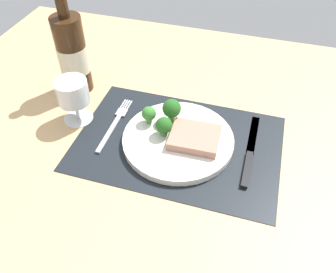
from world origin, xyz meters
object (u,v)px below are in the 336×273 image
object	(u,v)px
knife	(250,155)
wine_bottle	(73,54)
plate	(178,140)
steak	(194,139)
fork	(115,124)
wine_glass	(73,94)

from	to	relation	value
knife	wine_bottle	size ratio (longest dim) A/B	0.81
knife	plate	bearing A→B (deg)	179.50
steak	wine_bottle	bearing A→B (deg)	159.48
steak	fork	size ratio (longest dim) A/B	0.57
steak	knife	xyz separation A→B (cm)	(12.50, 0.91, -2.32)
plate	wine_bottle	world-z (taller)	wine_bottle
steak	wine_bottle	xyz separation A→B (cm)	(-35.36, 13.23, 7.53)
plate	wine_bottle	xyz separation A→B (cm)	(-31.55, 12.85, 9.35)
plate	wine_glass	distance (cm)	26.76
fork	wine_glass	xyz separation A→B (cm)	(-9.63, -0.25, 7.03)
wine_bottle	plate	bearing A→B (deg)	-22.16
knife	wine_glass	xyz separation A→B (cm)	(-42.25, 0.64, 6.98)
plate	wine_bottle	bearing A→B (deg)	157.84
plate	steak	bearing A→B (deg)	-5.71
fork	knife	size ratio (longest dim) A/B	0.83
wine_glass	wine_bottle	bearing A→B (deg)	115.65
fork	knife	bearing A→B (deg)	-1.26
fork	wine_bottle	bearing A→B (deg)	143.44
fork	knife	xyz separation A→B (cm)	(32.62, -0.89, 0.05)
plate	fork	bearing A→B (deg)	175.02
steak	fork	world-z (taller)	steak
knife	wine_bottle	world-z (taller)	wine_bottle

